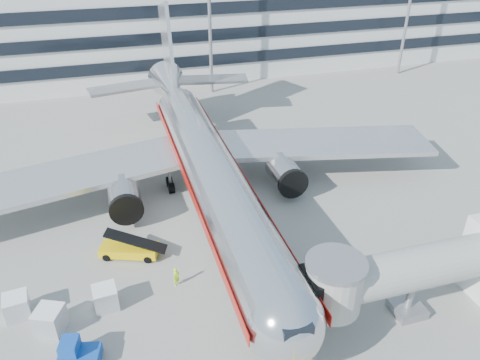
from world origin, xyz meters
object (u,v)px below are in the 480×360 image
object	(u,v)px
main_jet	(204,159)
cargo_container_left	(17,306)
cargo_container_right	(50,320)
ramp_worker	(176,277)
baggage_tug	(77,353)
cargo_container_front	(105,298)
belt_loader	(129,249)

from	to	relation	value
main_jet	cargo_container_left	xyz separation A→B (m)	(-16.53, -12.02, -3.34)
cargo_container_right	ramp_worker	distance (m)	9.34
baggage_tug	cargo_container_right	world-z (taller)	baggage_tug
cargo_container_front	ramp_worker	bearing A→B (deg)	8.84
belt_loader	baggage_tug	size ratio (longest dim) A/B	1.83
belt_loader	cargo_container_right	world-z (taller)	belt_loader
cargo_container_front	cargo_container_left	bearing A→B (deg)	171.29
main_jet	cargo_container_right	bearing A→B (deg)	-135.15
main_jet	baggage_tug	distance (m)	21.64
belt_loader	baggage_tug	xyz separation A→B (m)	(-4.15, -9.95, 0.14)
cargo_container_left	ramp_worker	size ratio (longest dim) A/B	1.15
cargo_container_left	ramp_worker	xyz separation A→B (m)	(11.47, -0.10, -0.08)
main_jet	cargo_container_right	size ratio (longest dim) A/B	21.66
cargo_container_left	cargo_container_front	xyz separation A→B (m)	(6.11, -0.94, 0.00)
baggage_tug	cargo_container_right	xyz separation A→B (m)	(-1.78, 3.30, 0.12)
cargo_container_right	cargo_container_front	xyz separation A→B (m)	(3.76, 1.15, -0.06)
cargo_container_left	cargo_container_front	bearing A→B (deg)	-8.71
belt_loader	baggage_tug	bearing A→B (deg)	-112.63
main_jet	baggage_tug	world-z (taller)	main_jet
belt_loader	ramp_worker	xyz separation A→B (m)	(3.20, -4.67, 0.12)
main_jet	belt_loader	bearing A→B (deg)	-137.93
main_jet	cargo_container_front	world-z (taller)	main_jet
main_jet	cargo_container_left	distance (m)	20.71
baggage_tug	belt_loader	bearing A→B (deg)	67.37
cargo_container_right	belt_loader	bearing A→B (deg)	48.33
cargo_container_front	ramp_worker	xyz separation A→B (m)	(5.36, 0.83, -0.09)
main_jet	baggage_tug	xyz separation A→B (m)	(-12.40, -17.40, -3.40)
belt_loader	cargo_container_right	xyz separation A→B (m)	(-5.92, -6.66, 0.27)
belt_loader	cargo_container_left	world-z (taller)	belt_loader
cargo_container_left	main_jet	bearing A→B (deg)	36.03
baggage_tug	cargo_container_left	distance (m)	6.78
main_jet	cargo_container_left	size ratio (longest dim) A/B	27.32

